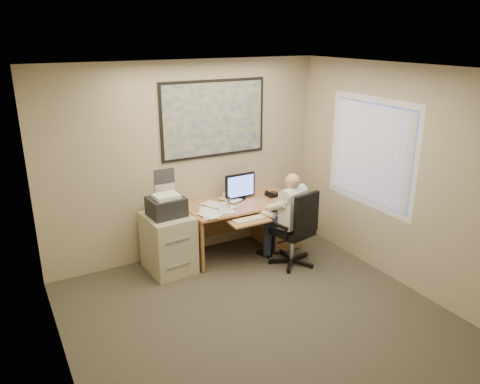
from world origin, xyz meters
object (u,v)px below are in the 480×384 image
desk (261,218)px  person (292,219)px  filing_cabinet (168,238)px  office_chair (293,244)px

desk → person: person is taller
filing_cabinet → person: bearing=-26.0°
desk → person: bearing=-83.1°
filing_cabinet → office_chair: (1.53, -0.70, -0.15)m
person → office_chair: bearing=-114.9°
office_chair → filing_cabinet: bearing=143.4°
filing_cabinet → office_chair: bearing=-28.6°
desk → filing_cabinet: (-1.46, -0.04, 0.02)m
desk → person: (0.08, -0.66, 0.20)m
filing_cabinet → office_chair: same height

